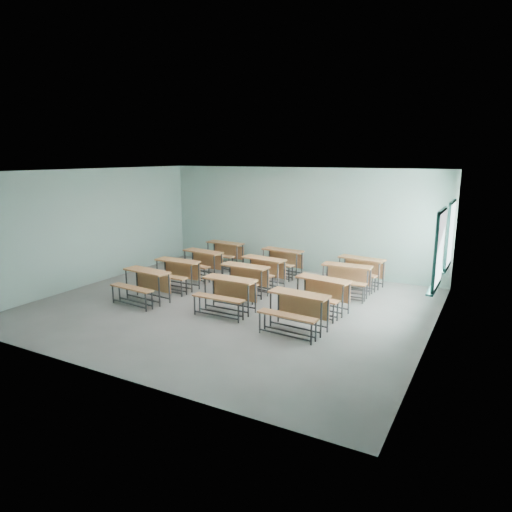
# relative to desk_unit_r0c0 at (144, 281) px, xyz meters

# --- Properties ---
(room) EXTENTS (9.04, 8.04, 3.24)m
(room) POSITION_rel_desk_unit_r0c0_xyz_m (2.13, 0.80, 1.07)
(room) COLOR gray
(room) RESTS_ON ground
(desk_unit_r0c0) EXTENTS (1.34, 0.96, 0.79)m
(desk_unit_r0c0) POSITION_rel_desk_unit_r0c0_xyz_m (0.00, 0.00, 0.00)
(desk_unit_r0c0) COLOR #A7683C
(desk_unit_r0c0) RESTS_ON ground
(desk_unit_r0c1) EXTENTS (1.26, 0.84, 0.79)m
(desk_unit_r0c1) POSITION_rel_desk_unit_r0c0_xyz_m (2.21, 0.32, 0.00)
(desk_unit_r0c1) COLOR #A7683C
(desk_unit_r0c1) RESTS_ON ground
(desk_unit_r0c2) EXTENTS (1.31, 0.93, 0.79)m
(desk_unit_r0c2) POSITION_rel_desk_unit_r0c0_xyz_m (4.07, 0.01, 0.00)
(desk_unit_r0c2) COLOR #A7683C
(desk_unit_r0c2) RESTS_ON ground
(desk_unit_r1c0) EXTENTS (1.26, 0.84, 0.79)m
(desk_unit_r1c0) POSITION_rel_desk_unit_r0c0_xyz_m (-0.02, 1.25, 0.00)
(desk_unit_r1c0) COLOR #A7683C
(desk_unit_r1c0) RESTS_ON ground
(desk_unit_r1c1) EXTENTS (1.28, 0.88, 0.79)m
(desk_unit_r1c1) POSITION_rel_desk_unit_r0c0_xyz_m (1.89, 1.59, 0.00)
(desk_unit_r1c1) COLOR #A7683C
(desk_unit_r1c1) RESTS_ON ground
(desk_unit_r1c2) EXTENTS (1.36, 1.00, 0.79)m
(desk_unit_r1c2) POSITION_rel_desk_unit_r0c0_xyz_m (4.09, 1.34, 0.00)
(desk_unit_r1c2) COLOR #A7683C
(desk_unit_r1c2) RESTS_ON ground
(desk_unit_r2c0) EXTENTS (1.35, 0.99, 0.79)m
(desk_unit_r2c0) POSITION_rel_desk_unit_r0c0_xyz_m (-0.13, 2.58, 0.00)
(desk_unit_r2c0) COLOR #A7683C
(desk_unit_r2c0) RESTS_ON ground
(desk_unit_r2c1) EXTENTS (1.36, 1.00, 0.79)m
(desk_unit_r2c1) POSITION_rel_desk_unit_r0c0_xyz_m (1.90, 2.58, 0.00)
(desk_unit_r2c1) COLOR #A7683C
(desk_unit_r2c1) RESTS_ON ground
(desk_unit_r2c2) EXTENTS (1.29, 0.89, 0.79)m
(desk_unit_r2c2) POSITION_rel_desk_unit_r0c0_xyz_m (4.19, 2.87, 0.00)
(desk_unit_r2c2) COLOR #A7683C
(desk_unit_r2c2) RESTS_ON ground
(desk_unit_r3c0) EXTENTS (1.31, 0.92, 0.79)m
(desk_unit_r3c0) POSITION_rel_desk_unit_r0c0_xyz_m (-0.27, 4.05, 0.00)
(desk_unit_r3c0) COLOR #A7683C
(desk_unit_r3c0) RESTS_ON ground
(desk_unit_r3c1) EXTENTS (1.34, 0.97, 0.79)m
(desk_unit_r3c1) POSITION_rel_desk_unit_r0c0_xyz_m (1.87, 3.89, 0.00)
(desk_unit_r3c1) COLOR #A7683C
(desk_unit_r3c1) RESTS_ON ground
(desk_unit_r3c2) EXTENTS (1.36, 1.01, 0.79)m
(desk_unit_r3c2) POSITION_rel_desk_unit_r0c0_xyz_m (4.28, 3.88, 0.00)
(desk_unit_r3c2) COLOR #A7683C
(desk_unit_r3c2) RESTS_ON ground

